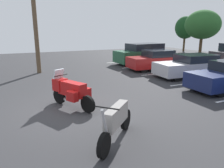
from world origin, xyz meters
TOP-DOWN VIEW (x-y plane):
  - ground at (0.00, 0.00)m, footprint 44.00×44.00m
  - motorcycle_touring at (-0.19, 0.23)m, footprint 2.11×1.31m
  - motorcycle_second at (2.97, 0.70)m, footprint 1.67×1.71m
  - parking_stripes at (-1.20, 8.30)m, footprint 17.90×4.76m
  - car_green at (-8.42, 8.52)m, footprint 2.29×4.68m
  - car_red at (-5.61, 8.09)m, footprint 1.99×4.36m
  - car_silver at (-2.60, 8.69)m, footprint 2.16×4.78m
  - utility_pole at (-7.87, -0.18)m, footprint 1.16×1.52m
  - tree_far_left at (-15.61, 19.75)m, footprint 2.71×2.71m
  - tree_rear at (-10.61, 17.63)m, footprint 3.83×3.83m

SIDE VIEW (x-z plane):
  - ground at x=0.00m, z-range -0.10..0.00m
  - parking_stripes at x=-1.20m, z-range 0.00..0.01m
  - motorcycle_second at x=2.97m, z-range -0.04..1.23m
  - motorcycle_touring at x=-0.19m, z-range -0.04..1.41m
  - car_silver at x=-2.60m, z-range -0.01..1.41m
  - car_red at x=-5.61m, z-range -0.03..1.44m
  - car_green at x=-8.42m, z-range 0.01..1.78m
  - tree_far_left at x=-15.61m, z-range 0.82..5.46m
  - tree_rear at x=-10.61m, z-range 0.93..5.95m
  - utility_pole at x=-7.87m, z-range 0.13..9.56m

